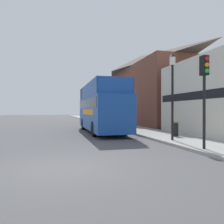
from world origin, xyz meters
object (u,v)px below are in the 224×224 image
object	(u,v)px
parked_car_ahead_of_bus	(93,120)
lamp_post_nearest	(172,81)
tour_bus	(101,110)
traffic_signal	(205,81)
litter_bin	(175,128)
lamp_post_second	(122,95)

from	to	relation	value
parked_car_ahead_of_bus	lamp_post_nearest	world-z (taller)	lamp_post_nearest
tour_bus	traffic_signal	world-z (taller)	traffic_signal
parked_car_ahead_of_bus	tour_bus	bearing A→B (deg)	-93.53
litter_bin	tour_bus	bearing A→B (deg)	126.10
parked_car_ahead_of_bus	traffic_signal	world-z (taller)	traffic_signal
lamp_post_second	tour_bus	bearing A→B (deg)	-138.43
lamp_post_nearest	litter_bin	world-z (taller)	lamp_post_nearest
lamp_post_nearest	litter_bin	bearing A→B (deg)	54.75
traffic_signal	lamp_post_nearest	size ratio (longest dim) A/B	0.82
lamp_post_nearest	traffic_signal	bearing A→B (deg)	-93.66
traffic_signal	lamp_post_nearest	bearing A→B (deg)	86.34
lamp_post_nearest	litter_bin	size ratio (longest dim) A/B	5.14
tour_bus	litter_bin	size ratio (longest dim) A/B	10.35
parked_car_ahead_of_bus	litter_bin	distance (m)	13.74
parked_car_ahead_of_bus	lamp_post_second	xyz separation A→B (m)	(1.79, -5.93, 2.64)
traffic_signal	tour_bus	bearing A→B (deg)	104.01
parked_car_ahead_of_bus	litter_bin	xyz separation A→B (m)	(3.01, -13.41, -0.02)
parked_car_ahead_of_bus	litter_bin	bearing A→B (deg)	-75.46
lamp_post_second	litter_bin	distance (m)	8.03
traffic_signal	lamp_post_nearest	xyz separation A→B (m)	(0.19, 2.94, 0.41)
lamp_post_nearest	lamp_post_second	world-z (taller)	lamp_post_nearest
litter_bin	lamp_post_nearest	bearing A→B (deg)	-125.25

